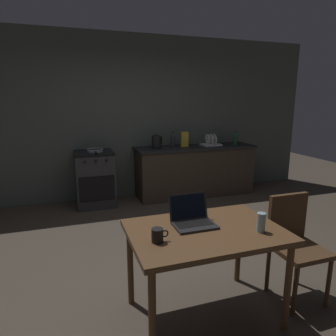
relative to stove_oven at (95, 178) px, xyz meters
name	(u,v)px	position (x,y,z in m)	size (l,w,h in m)	color
ground_plane	(173,257)	(0.62, -2.04, -0.44)	(12.00, 12.00, 0.00)	#473D33
back_wall	(143,118)	(0.92, 0.35, 0.94)	(6.40, 0.10, 2.77)	#4C534D
kitchen_counter	(195,170)	(1.77, 0.00, 0.00)	(2.16, 0.64, 0.89)	#382D23
stove_oven	(95,178)	(0.00, 0.00, 0.00)	(0.60, 0.62, 0.89)	#2D2D30
dining_table	(205,239)	(0.55, -2.97, 0.22)	(1.15, 0.79, 0.74)	brown
chair	(294,240)	(1.40, -2.96, 0.07)	(0.40, 0.40, 0.90)	#4C331E
laptop	(193,219)	(0.49, -2.86, 0.34)	(0.32, 0.27, 0.22)	#232326
electric_kettle	(156,142)	(1.05, 0.00, 0.55)	(0.18, 0.16, 0.23)	black
bottle	(235,138)	(2.54, -0.05, 0.56)	(0.06, 0.06, 0.25)	#19592D
frying_pan	(95,150)	(0.02, -0.03, 0.47)	(0.26, 0.43, 0.05)	gray
coffee_mug	(158,235)	(0.15, -3.06, 0.35)	(0.12, 0.08, 0.10)	black
drinking_glass	(261,222)	(0.91, -3.14, 0.37)	(0.06, 0.06, 0.14)	#99B7C6
cereal_box	(185,139)	(1.57, 0.02, 0.57)	(0.13, 0.05, 0.26)	gold
dish_rack	(211,143)	(2.07, 0.00, 0.49)	(0.34, 0.26, 0.21)	silver
bottle_b	(173,139)	(1.37, 0.08, 0.57)	(0.08, 0.08, 0.27)	#2D2D33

